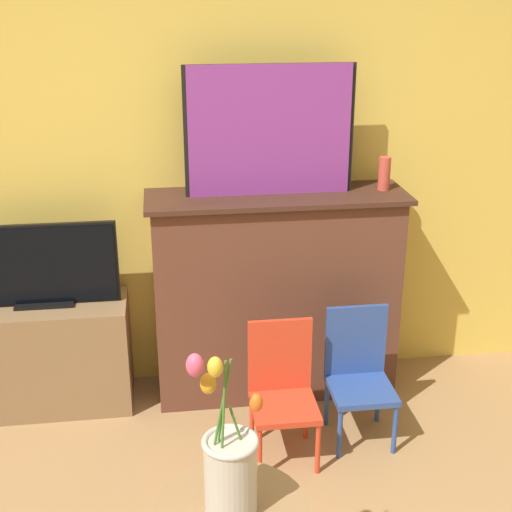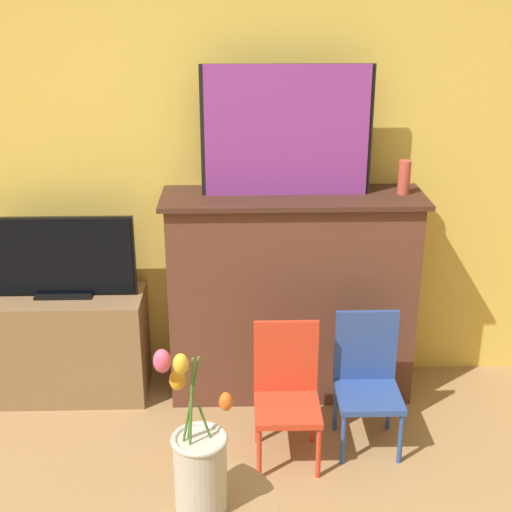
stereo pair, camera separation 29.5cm
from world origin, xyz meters
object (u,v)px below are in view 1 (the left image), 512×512
object	(u,v)px
tv_monitor	(41,267)
vase_tulips	(229,466)
painting	(270,131)
chair_red	(282,386)
chair_blue	(359,370)

from	to	relation	value
tv_monitor	vase_tulips	distance (m)	1.81
painting	chair_red	bearing A→B (deg)	-92.28
chair_blue	vase_tulips	distance (m)	1.43
painting	chair_red	xyz separation A→B (m)	(-0.02, -0.59, -1.10)
painting	tv_monitor	distance (m)	1.33
chair_red	chair_blue	bearing A→B (deg)	13.63
chair_blue	tv_monitor	bearing A→B (deg)	162.83
painting	vase_tulips	distance (m)	1.82
vase_tulips	chair_red	bearing A→B (deg)	71.50
tv_monitor	chair_red	bearing A→B (deg)	-26.64
painting	vase_tulips	size ratio (longest dim) A/B	1.47
tv_monitor	chair_blue	size ratio (longest dim) A/B	1.16
chair_red	tv_monitor	bearing A→B (deg)	153.36
painting	chair_blue	xyz separation A→B (m)	(0.37, -0.49, -1.10)
chair_red	vase_tulips	distance (m)	1.17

